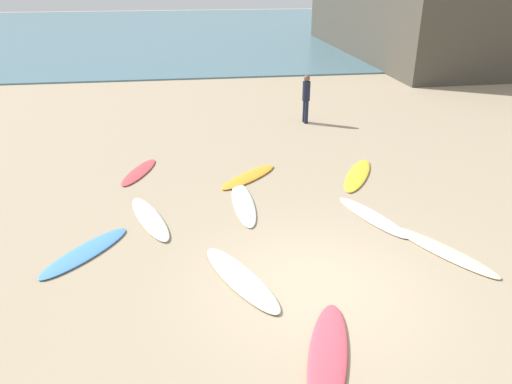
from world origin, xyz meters
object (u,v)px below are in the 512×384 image
Objects in this scene: surfboard_5 at (243,203)px; surfboard_3 at (358,175)px; surfboard_2 at (85,252)px; surfboard_4 at (372,217)px; surfboard_6 at (444,251)px; surfboard_8 at (139,172)px; surfboard_1 at (150,218)px; surfboard_9 at (241,278)px; surfboard_7 at (249,177)px; beachgoer_near at (306,96)px; surfboard_0 at (328,356)px.

surfboard_3 is at bearing 21.25° from surfboard_5.
surfboard_4 is at bearing -136.06° from surfboard_2.
surfboard_6 is 1.22× the size of surfboard_8.
surfboard_9 is at bearing 104.78° from surfboard_1.
surfboard_4 is 3.76m from surfboard_7.
surfboard_1 is 0.98× the size of surfboard_6.
surfboard_2 is 6.43m from surfboard_4.
surfboard_2 is 7.55m from surfboard_3.
surfboard_2 is at bearing 131.54° from surfboard_9.
surfboard_5 is (2.25, 0.48, -0.01)m from surfboard_1.
surfboard_5 is at bearing -129.31° from surfboard_3.
surfboard_7 is at bearing -156.44° from surfboard_3.
surfboard_1 is 5.20m from surfboard_4.
surfboard_5 is 3.19m from surfboard_9.
surfboard_4 is 7.71m from beachgoer_near.
surfboard_1 is 1.04× the size of surfboard_4.
surfboard_7 is (-2.57, 2.75, 0.00)m from surfboard_4.
surfboard_5 is at bearing 137.86° from surfboard_4.
surfboard_8 is at bearing -62.54° from surfboard_2.
surfboard_3 is at bearing 9.89° from surfboard_8.
surfboard_0 reaches higher than surfboard_7.
surfboard_2 is 10.65m from beachgoer_near.
surfboard_2 reaches higher than surfboard_8.
surfboard_1 is 5.92m from surfboard_3.
surfboard_1 reaches higher than surfboard_8.
surfboard_1 reaches higher than surfboard_9.
surfboard_3 is 1.08× the size of surfboard_4.
surfboard_1 is at bearing 135.64° from beachgoer_near.
surfboard_9 reaches higher than surfboard_0.
beachgoer_near is (5.81, 4.10, 0.96)m from surfboard_8.
surfboard_6 is 9.40m from beachgoer_near.
surfboard_2 is at bearing 164.88° from surfboard_4.
surfboard_3 reaches higher than surfboard_5.
surfboard_3 is 0.99× the size of surfboard_5.
surfboard_1 is 1.19× the size of surfboard_8.
surfboard_4 is (2.25, 4.24, -0.01)m from surfboard_0.
surfboard_0 is at bearing 10.72° from surfboard_6.
beachgoer_near is at bearing 67.49° from surfboard_4.
surfboard_5 is at bearing -114.94° from surfboard_2.
surfboard_9 is 10.36m from beachgoer_near.
beachgoer_near reaches higher than surfboard_8.
surfboard_4 is 1.14× the size of surfboard_8.
surfboard_3 is at bearing 25.54° from surfboard_9.
surfboard_9 is at bearing -47.76° from surfboard_8.
surfboard_8 is 0.81× the size of surfboard_9.
surfboard_9 reaches higher than surfboard_7.
surfboard_7 is at bearing 56.74° from surfboard_9.
beachgoer_near reaches higher than surfboard_6.
surfboard_2 is 0.90× the size of surfboard_5.
surfboard_0 is 5.68m from surfboard_1.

